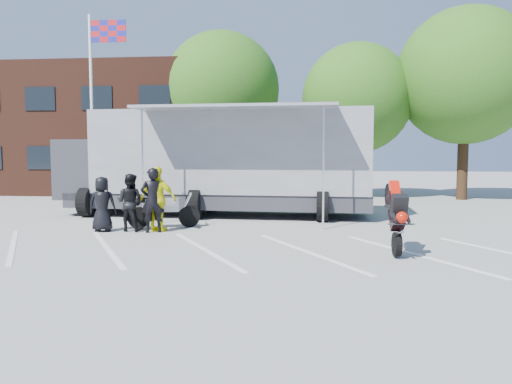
% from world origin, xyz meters
% --- Properties ---
extents(ground, '(100.00, 100.00, 0.00)m').
position_xyz_m(ground, '(0.00, 0.00, 0.00)').
color(ground, gray).
rests_on(ground, ground).
extents(parking_bay_lines, '(18.09, 13.33, 0.01)m').
position_xyz_m(parking_bay_lines, '(0.00, 1.00, 0.01)').
color(parking_bay_lines, white).
rests_on(parking_bay_lines, ground).
extents(office_building, '(18.00, 8.00, 7.00)m').
position_xyz_m(office_building, '(-10.00, 18.00, 3.50)').
color(office_building, '#482317').
rests_on(office_building, ground).
extents(flagpole, '(1.61, 0.12, 8.00)m').
position_xyz_m(flagpole, '(-6.24, 10.00, 5.05)').
color(flagpole, white).
rests_on(flagpole, ground).
extents(tree_left, '(6.12, 6.12, 8.64)m').
position_xyz_m(tree_left, '(-2.00, 16.00, 5.57)').
color(tree_left, '#382314').
rests_on(tree_left, ground).
extents(tree_mid, '(5.44, 5.44, 7.68)m').
position_xyz_m(tree_mid, '(5.00, 15.00, 4.94)').
color(tree_mid, '#382314').
rests_on(tree_mid, ground).
extents(tree_right, '(6.46, 6.46, 9.12)m').
position_xyz_m(tree_right, '(10.00, 14.50, 5.88)').
color(tree_right, '#382314').
rests_on(tree_right, ground).
extents(transporter_truck, '(12.07, 6.25, 3.76)m').
position_xyz_m(transporter_truck, '(-0.61, 7.36, 0.00)').
color(transporter_truck, gray).
rests_on(transporter_truck, ground).
extents(parked_motorcycle, '(2.33, 1.35, 1.16)m').
position_xyz_m(parked_motorcycle, '(-1.74, 4.25, 0.00)').
color(parked_motorcycle, '#ACACB1').
rests_on(parked_motorcycle, ground).
extents(stunt_bike_rider, '(0.78, 1.54, 1.78)m').
position_xyz_m(stunt_bike_rider, '(4.50, 1.16, 0.00)').
color(stunt_bike_rider, black).
rests_on(stunt_bike_rider, ground).
extents(spectator_leather_a, '(0.84, 0.60, 1.60)m').
position_xyz_m(spectator_leather_a, '(-3.32, 3.39, 0.80)').
color(spectator_leather_a, black).
rests_on(spectator_leather_a, ground).
extents(spectator_leather_b, '(0.80, 0.68, 1.85)m').
position_xyz_m(spectator_leather_b, '(-1.81, 3.37, 0.93)').
color(spectator_leather_b, black).
rests_on(spectator_leather_b, ground).
extents(spectator_leather_c, '(0.91, 0.76, 1.67)m').
position_xyz_m(spectator_leather_c, '(-2.55, 3.55, 0.84)').
color(spectator_leather_c, black).
rests_on(spectator_leather_c, ground).
extents(spectator_hivis, '(1.17, 0.65, 1.89)m').
position_xyz_m(spectator_hivis, '(-1.70, 3.52, 0.94)').
color(spectator_hivis, '#FEFF0D').
rests_on(spectator_hivis, ground).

